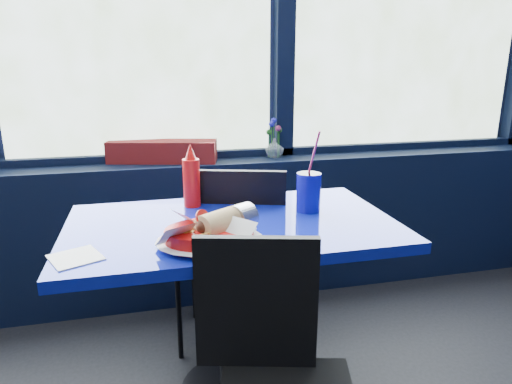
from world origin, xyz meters
The scene contains 10 objects.
window_sill centered at (0.00, 2.87, 0.40)m, with size 5.00×0.26×0.80m, color black.
near_table centered at (0.30, 2.00, 0.57)m, with size 1.20×0.70×0.75m.
chair_near_front centered at (0.32, 1.50, 0.49)m, with size 0.47×0.47×0.84m.
chair_near_back centered at (0.34, 2.33, 0.51)m, with size 0.50×0.51×0.89m.
planter_box centered at (0.09, 2.89, 0.86)m, with size 0.57×0.14×0.11m, color maroon.
flower_vase centered at (0.71, 2.87, 0.87)m, with size 0.14×0.14×0.22m.
food_basket centered at (0.20, 1.81, 0.79)m, with size 0.34×0.33×0.11m.
ketchup_bottle centered at (0.18, 2.23, 0.86)m, with size 0.07×0.07×0.26m.
soda_cup centered at (0.62, 2.06, 0.83)m, with size 0.10×0.10×0.32m.
napkin centered at (-0.22, 1.79, 0.75)m, with size 0.14×0.14×0.00m, color white.
Camera 1 is at (0.01, 0.43, 1.32)m, focal length 32.00 mm.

